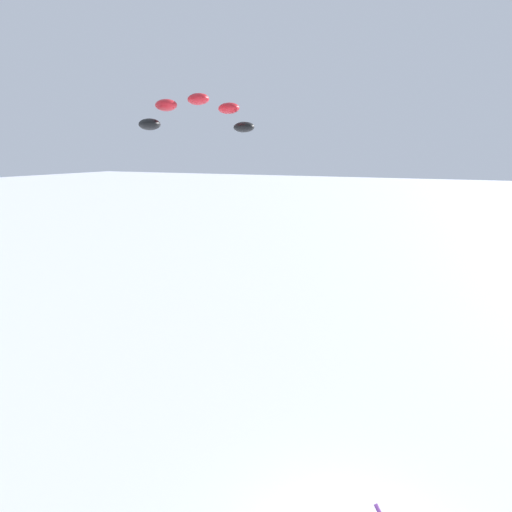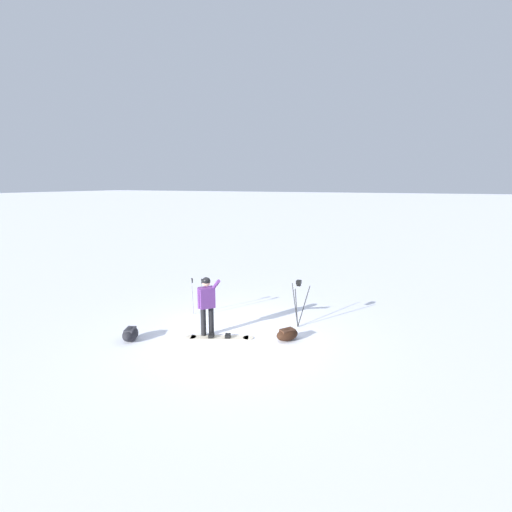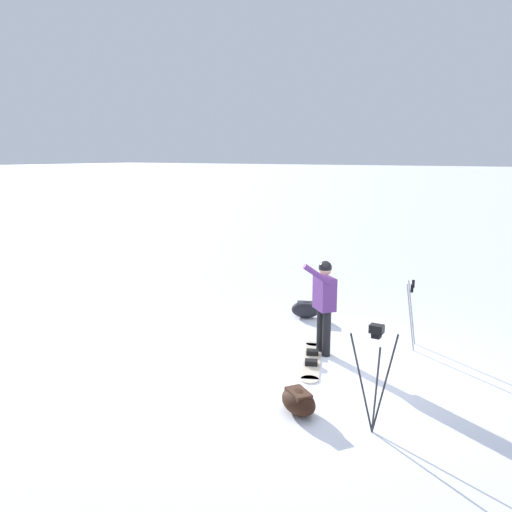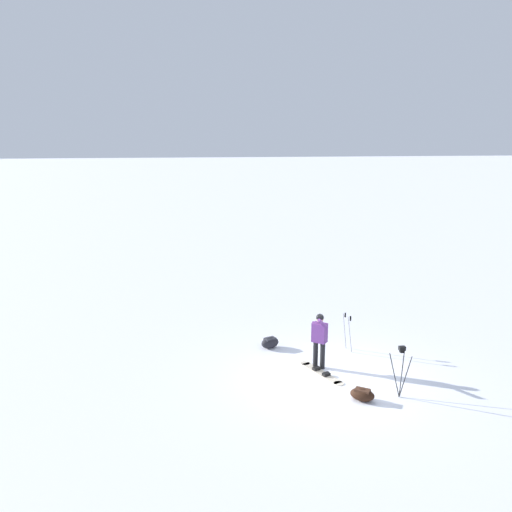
{
  "view_description": "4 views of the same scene",
  "coord_description": "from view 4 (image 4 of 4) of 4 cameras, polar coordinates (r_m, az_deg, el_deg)",
  "views": [
    {
      "loc": [
        0.79,
        -7.23,
        9.06
      ],
      "look_at": [
        -4.21,
        4.01,
        5.89
      ],
      "focal_mm": 28.3,
      "sensor_mm": 36.0,
      "label": 1
    },
    {
      "loc": [
        -4.29,
        8.28,
        4.05
      ],
      "look_at": [
        -1.19,
        1.33,
        2.54
      ],
      "focal_mm": 25.93,
      "sensor_mm": 36.0,
      "label": 2
    },
    {
      "loc": [
        -7.07,
        -3.08,
        3.35
      ],
      "look_at": [
        -0.59,
        0.79,
        1.86
      ],
      "focal_mm": 36.52,
      "sensor_mm": 36.0,
      "label": 3
    },
    {
      "loc": [
        -13.26,
        4.23,
        6.52
      ],
      "look_at": [
        -2.59,
        2.57,
        4.1
      ],
      "focal_mm": 37.98,
      "sensor_mm": 36.0,
      "label": 4
    }
  ],
  "objects": [
    {
      "name": "ground_plane",
      "position": [
        15.36,
        8.23,
        -12.6
      ],
      "size": [
        300.0,
        300.0,
        0.0
      ],
      "primitive_type": "plane",
      "color": "white"
    },
    {
      "name": "gear_bag_small",
      "position": [
        14.24,
        11.13,
        -14.1
      ],
      "size": [
        0.67,
        0.72,
        0.31
      ],
      "color": "black",
      "rests_on": "ground_plane"
    },
    {
      "name": "snowboard",
      "position": [
        15.58,
        6.89,
        -12.09
      ],
      "size": [
        1.7,
        0.86,
        0.1
      ],
      "color": "beige",
      "rests_on": "ground_plane"
    },
    {
      "name": "camera_tripod",
      "position": [
        14.27,
        15.06,
        -10.64
      ],
      "size": [
        0.57,
        0.54,
        1.38
      ],
      "color": "#262628",
      "rests_on": "ground_plane"
    },
    {
      "name": "gear_bag_large",
      "position": [
        17.12,
        1.48,
        -9.09
      ],
      "size": [
        0.57,
        0.68,
        0.34
      ],
      "color": "black",
      "rests_on": "ground_plane"
    },
    {
      "name": "snowboarder",
      "position": [
        15.56,
        6.69,
        -8.32
      ],
      "size": [
        0.75,
        0.47,
        1.64
      ],
      "color": "black",
      "rests_on": "ground_plane"
    },
    {
      "name": "ski_poles",
      "position": [
        16.92,
        9.61,
        -7.37
      ],
      "size": [
        0.4,
        0.25,
        1.17
      ],
      "color": "gray",
      "rests_on": "ground_plane"
    }
  ]
}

